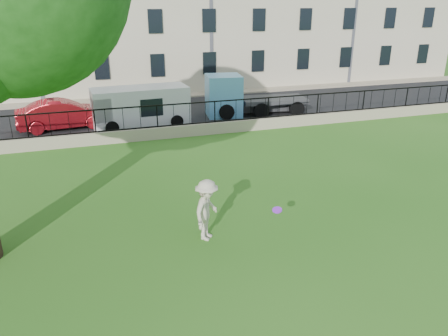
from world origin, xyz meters
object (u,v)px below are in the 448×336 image
object	(u,v)px
man	(207,210)
frisbee	(277,210)
red_sedan	(64,114)
white_van	(141,107)
blue_truck	(254,94)

from	to	relation	value
man	frisbee	size ratio (longest dim) A/B	6.82
red_sedan	man	bearing A→B (deg)	-170.23
white_van	blue_truck	size ratio (longest dim) A/B	0.89
blue_truck	white_van	bearing A→B (deg)	-167.08
man	frisbee	bearing A→B (deg)	-84.15
man	blue_truck	bearing A→B (deg)	11.80
man	frisbee	xyz separation A→B (m)	(1.69, -1.09, 0.26)
blue_truck	red_sedan	bearing A→B (deg)	-173.03
red_sedan	blue_truck	distance (m)	11.01
red_sedan	white_van	xyz separation A→B (m)	(4.05, -0.78, 0.29)
frisbee	blue_truck	xyz separation A→B (m)	(5.20, 14.65, 0.03)
frisbee	red_sedan	xyz separation A→B (m)	(-5.80, 14.81, -0.39)
white_van	man	bearing A→B (deg)	-93.26
man	blue_truck	xyz separation A→B (m)	(6.89, 13.56, 0.29)
man	white_van	world-z (taller)	white_van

